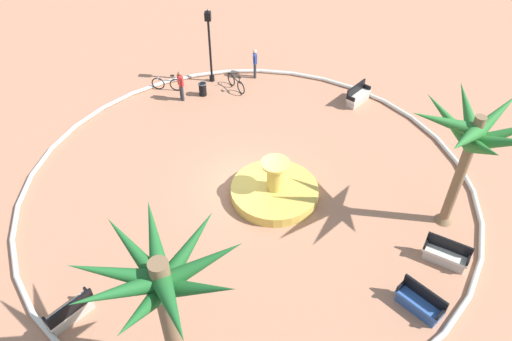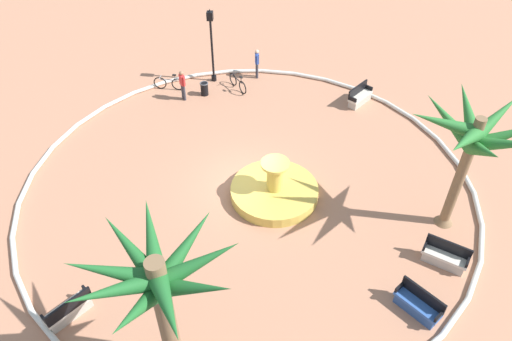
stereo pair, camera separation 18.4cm
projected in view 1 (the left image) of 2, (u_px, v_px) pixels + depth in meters
The scene contains 15 objects.
ground_plane at pixel (248, 185), 20.88m from camera, with size 80.00×80.00×0.00m, color tan.
plaza_curb at pixel (248, 183), 20.82m from camera, with size 19.15×19.15×0.20m, color silver.
fountain at pixel (274, 191), 20.22m from camera, with size 3.65×3.65×1.81m.
palm_tree_near_fountain at pixel (474, 137), 16.58m from camera, with size 4.52×4.43×5.28m.
palm_tree_by_curb at pixel (161, 287), 12.50m from camera, with size 4.52×4.48×5.03m.
bench_east at pixel (71, 312), 15.84m from camera, with size 1.39×1.56×1.00m.
bench_west at pixel (358, 97), 25.42m from camera, with size 1.39×1.56×1.00m.
bench_north at pixel (445, 256), 17.59m from camera, with size 1.65×1.17×1.00m.
bench_southeast at pixel (419, 304), 16.09m from camera, with size 1.50×1.47×1.00m.
lamppost at pixel (209, 41), 25.67m from camera, with size 0.32×0.32×4.14m.
trash_bin at pixel (203, 89), 25.92m from camera, with size 0.46×0.46×0.73m.
bicycle_red_frame at pixel (236, 83), 26.35m from camera, with size 1.07×1.42×0.94m.
bicycle_by_lamppost at pixel (167, 84), 26.30m from camera, with size 1.72×0.44×0.94m.
person_cyclist_helmet at pixel (255, 62), 26.93m from camera, with size 0.25×0.53×1.70m.
person_cyclist_photo at pixel (181, 84), 25.21m from camera, with size 0.36×0.45×1.68m.
Camera 1 is at (-1.14, 15.18, 14.31)m, focal length 34.18 mm.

